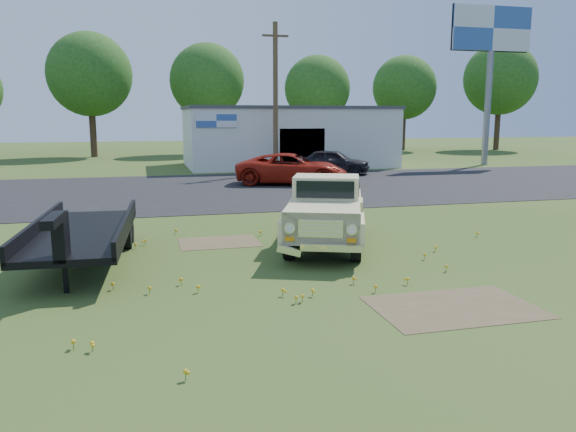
% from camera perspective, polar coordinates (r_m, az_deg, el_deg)
% --- Properties ---
extents(ground, '(140.00, 140.00, 0.00)m').
position_cam_1_polar(ground, '(12.96, 3.93, -5.54)').
color(ground, '#354C18').
rests_on(ground, ground).
extents(asphalt_lot, '(90.00, 14.00, 0.02)m').
position_cam_1_polar(asphalt_lot, '(27.35, -6.04, 2.73)').
color(asphalt_lot, black).
rests_on(asphalt_lot, ground).
extents(dirt_patch_a, '(3.00, 2.00, 0.01)m').
position_cam_1_polar(dirt_patch_a, '(10.96, 16.57, -8.90)').
color(dirt_patch_a, brown).
rests_on(dirt_patch_a, ground).
extents(dirt_patch_b, '(2.20, 1.60, 0.01)m').
position_cam_1_polar(dirt_patch_b, '(15.85, -7.00, -2.69)').
color(dirt_patch_b, brown).
rests_on(dirt_patch_b, ground).
extents(commercial_building, '(14.20, 8.20, 4.15)m').
position_cam_1_polar(commercial_building, '(40.11, -0.11, 8.14)').
color(commercial_building, silver).
rests_on(commercial_building, ground).
extents(billboard, '(6.10, 0.45, 11.05)m').
position_cam_1_polar(billboard, '(43.44, 19.93, 16.22)').
color(billboard, slate).
rests_on(billboard, ground).
extents(utility_pole_mid, '(1.60, 0.30, 9.00)m').
position_cam_1_polar(utility_pole_mid, '(34.77, -1.28, 11.96)').
color(utility_pole_mid, '#493222').
rests_on(utility_pole_mid, ground).
extents(treeline_c, '(7.04, 7.04, 10.47)m').
position_cam_1_polar(treeline_c, '(51.60, -19.51, 13.39)').
color(treeline_c, '#3D291B').
rests_on(treeline_c, ground).
extents(treeline_d, '(6.72, 6.72, 10.00)m').
position_cam_1_polar(treeline_d, '(52.76, -8.21, 13.43)').
color(treeline_d, '#3D291B').
rests_on(treeline_d, ground).
extents(treeline_e, '(6.08, 6.08, 9.04)m').
position_cam_1_polar(treeline_e, '(53.34, 3.00, 12.79)').
color(treeline_e, '#3D291B').
rests_on(treeline_e, ground).
extents(treeline_f, '(6.40, 6.40, 9.52)m').
position_cam_1_polar(treeline_f, '(59.38, 11.73, 12.64)').
color(treeline_f, '#3D291B').
rests_on(treeline_f, ground).
extents(treeline_g, '(7.36, 7.36, 10.95)m').
position_cam_1_polar(treeline_g, '(63.20, 20.76, 12.90)').
color(treeline_g, '#3D291B').
rests_on(treeline_g, ground).
extents(vintage_pickup_truck, '(3.84, 5.69, 1.93)m').
position_cam_1_polar(vintage_pickup_truck, '(15.24, 3.89, 0.54)').
color(vintage_pickup_truck, beige).
rests_on(vintage_pickup_truck, ground).
extents(flatbed_trailer, '(2.43, 6.39, 1.71)m').
position_cam_1_polar(flatbed_trailer, '(14.27, -20.14, -1.15)').
color(flatbed_trailer, black).
rests_on(flatbed_trailer, ground).
extents(red_pickup, '(6.25, 4.37, 1.59)m').
position_cam_1_polar(red_pickup, '(29.03, 0.38, 4.79)').
color(red_pickup, '#9B1B0E').
rests_on(red_pickup, ground).
extents(dark_sedan, '(4.72, 3.54, 1.50)m').
position_cam_1_polar(dark_sedan, '(34.26, 4.61, 5.50)').
color(dark_sedan, black).
rests_on(dark_sedan, ground).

